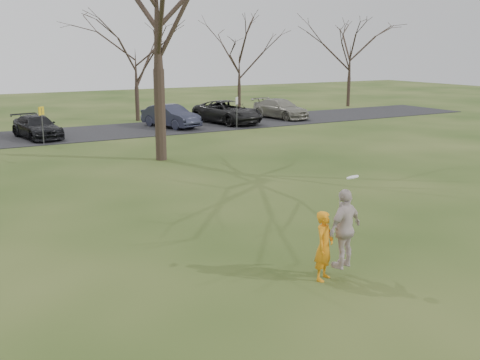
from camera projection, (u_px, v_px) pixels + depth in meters
name	position (u px, v px, depth m)	size (l,w,h in m)	color
ground	(327.00, 279.00, 12.80)	(120.00, 120.00, 0.00)	#1E380F
parking_strip	(68.00, 135.00, 33.95)	(62.00, 6.50, 0.04)	black
player_defender	(324.00, 246.00, 12.61)	(0.58, 0.38, 1.60)	orange
car_3	(37.00, 127.00, 32.42)	(1.81, 4.46, 1.29)	black
car_5	(171.00, 116.00, 36.83)	(1.55, 4.45, 1.47)	#292C3E
car_6	(228.00, 112.00, 38.88)	(2.56, 5.55, 1.54)	black
car_7	(281.00, 109.00, 41.58)	(1.97, 4.85, 1.41)	gray
catching_play	(345.00, 228.00, 12.70)	(1.16, 0.72, 2.18)	beige
sign_yellow	(42.00, 118.00, 30.12)	(0.35, 0.35, 2.08)	#47474C
sign_white	(237.00, 107.00, 35.90)	(0.35, 0.35, 2.08)	#47474C
big_tree	(156.00, 5.00, 24.85)	(9.00, 9.00, 14.00)	#352821
small_tree_row	(111.00, 66.00, 39.45)	(55.00, 5.90, 8.50)	#352821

